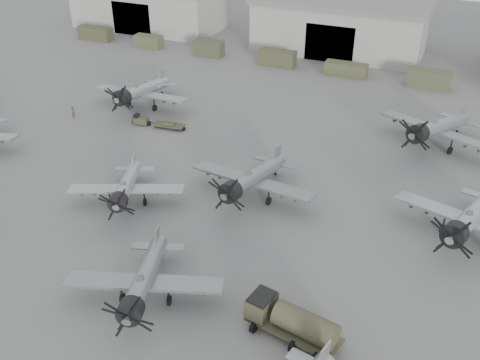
% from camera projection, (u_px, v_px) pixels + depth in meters
% --- Properties ---
extents(ground, '(220.00, 220.00, 0.00)m').
position_uv_depth(ground, '(151.00, 260.00, 45.18)').
color(ground, slate).
rests_on(ground, ground).
extents(hangar_left, '(29.00, 14.80, 8.70)m').
position_uv_depth(hangar_left, '(150.00, 4.00, 104.32)').
color(hangar_left, '#AFAEA4').
rests_on(hangar_left, ground).
extents(hangar_center, '(29.00, 14.80, 8.70)m').
position_uv_depth(hangar_center, '(341.00, 25.00, 91.33)').
color(hangar_center, '#AFAEA4').
rests_on(hangar_center, ground).
extents(support_truck_0, '(6.54, 2.20, 2.33)m').
position_uv_depth(support_truck_0, '(96.00, 33.00, 98.23)').
color(support_truck_0, '#3D3E28').
rests_on(support_truck_0, ground).
extents(support_truck_1, '(5.07, 2.20, 2.06)m').
position_uv_depth(support_truck_1, '(148.00, 41.00, 94.42)').
color(support_truck_1, '#474C31').
rests_on(support_truck_1, ground).
extents(support_truck_2, '(5.01, 2.20, 2.64)m').
position_uv_depth(support_truck_2, '(209.00, 48.00, 90.19)').
color(support_truck_2, '#3D402A').
rests_on(support_truck_2, ground).
extents(support_truck_3, '(5.96, 2.20, 2.53)m').
position_uv_depth(support_truck_3, '(277.00, 58.00, 86.01)').
color(support_truck_3, '#3E402A').
rests_on(support_truck_3, ground).
extents(support_truck_4, '(6.52, 2.20, 1.98)m').
position_uv_depth(support_truck_4, '(346.00, 69.00, 82.30)').
color(support_truck_4, '#46492F').
rests_on(support_truck_4, ground).
extents(support_truck_5, '(6.20, 2.20, 2.61)m').
position_uv_depth(support_truck_5, '(429.00, 79.00, 77.94)').
color(support_truck_5, '#44482F').
rests_on(support_truck_5, ground).
extents(aircraft_near_1, '(11.91, 10.74, 4.79)m').
position_uv_depth(aircraft_near_1, '(143.00, 282.00, 39.65)').
color(aircraft_near_1, gray).
rests_on(aircraft_near_1, ground).
extents(aircraft_mid_1, '(10.92, 9.89, 4.46)m').
position_uv_depth(aircraft_mid_1, '(126.00, 188.00, 51.15)').
color(aircraft_mid_1, '#9A9DA3').
rests_on(aircraft_mid_1, ground).
extents(aircraft_mid_2, '(12.91, 11.62, 5.13)m').
position_uv_depth(aircraft_mid_2, '(251.00, 179.00, 51.88)').
color(aircraft_mid_2, gray).
rests_on(aircraft_mid_2, ground).
extents(aircraft_mid_3, '(13.42, 12.08, 5.35)m').
position_uv_depth(aircraft_mid_3, '(469.00, 219.00, 46.08)').
color(aircraft_mid_3, '#9EA0A7').
rests_on(aircraft_mid_3, ground).
extents(aircraft_far_0, '(13.37, 12.03, 5.37)m').
position_uv_depth(aircraft_far_0, '(139.00, 92.00, 70.71)').
color(aircraft_far_0, '#969A9E').
rests_on(aircraft_far_0, ground).
extents(aircraft_far_1, '(13.68, 12.39, 5.58)m').
position_uv_depth(aircraft_far_1, '(436.00, 128.00, 61.09)').
color(aircraft_far_1, gray).
rests_on(aircraft_far_1, ground).
extents(fuel_tanker, '(7.22, 3.49, 2.67)m').
position_uv_depth(fuel_tanker, '(292.00, 321.00, 37.26)').
color(fuel_tanker, '#3F3E29').
rests_on(fuel_tanker, ground).
extents(tug_trailer, '(6.80, 2.00, 1.35)m').
position_uv_depth(tug_trailer, '(152.00, 122.00, 67.19)').
color(tug_trailer, '#393A26').
rests_on(tug_trailer, ground).
extents(ground_crew, '(0.58, 0.71, 1.69)m').
position_uv_depth(ground_crew, '(73.00, 112.00, 69.01)').
color(ground_crew, '#41472E').
rests_on(ground_crew, ground).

